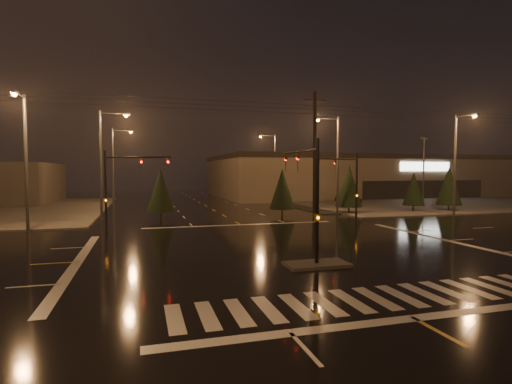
% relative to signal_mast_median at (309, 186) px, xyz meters
% --- Properties ---
extents(ground, '(140.00, 140.00, 0.00)m').
position_rel_signal_mast_median_xyz_m(ground, '(-0.00, 3.07, -3.75)').
color(ground, black).
rests_on(ground, ground).
extents(sidewalk_ne, '(36.00, 36.00, 0.12)m').
position_rel_signal_mast_median_xyz_m(sidewalk_ne, '(30.00, 33.07, -3.69)').
color(sidewalk_ne, '#43403C').
rests_on(sidewalk_ne, ground).
extents(median_island, '(3.00, 1.60, 0.15)m').
position_rel_signal_mast_median_xyz_m(median_island, '(-0.00, -0.93, -3.68)').
color(median_island, '#43403C').
rests_on(median_island, ground).
extents(crosswalk, '(15.00, 2.60, 0.01)m').
position_rel_signal_mast_median_xyz_m(crosswalk, '(-0.00, -5.93, -3.75)').
color(crosswalk, beige).
rests_on(crosswalk, ground).
extents(stop_bar_near, '(16.00, 0.50, 0.01)m').
position_rel_signal_mast_median_xyz_m(stop_bar_near, '(-0.00, -7.93, -3.75)').
color(stop_bar_near, beige).
rests_on(stop_bar_near, ground).
extents(stop_bar_far, '(16.00, 0.50, 0.01)m').
position_rel_signal_mast_median_xyz_m(stop_bar_far, '(-0.00, 14.07, -3.75)').
color(stop_bar_far, beige).
rests_on(stop_bar_far, ground).
extents(parking_lot, '(50.00, 24.00, 0.08)m').
position_rel_signal_mast_median_xyz_m(parking_lot, '(35.00, 31.07, -3.71)').
color(parking_lot, black).
rests_on(parking_lot, ground).
extents(retail_building, '(60.20, 28.30, 7.20)m').
position_rel_signal_mast_median_xyz_m(retail_building, '(35.00, 49.06, 0.09)').
color(retail_building, '#6D5E4D').
rests_on(retail_building, ground).
extents(signal_mast_median, '(0.25, 4.59, 6.00)m').
position_rel_signal_mast_median_xyz_m(signal_mast_median, '(0.00, 0.00, 0.00)').
color(signal_mast_median, black).
rests_on(signal_mast_median, ground).
extents(signal_mast_ne, '(4.84, 1.86, 6.00)m').
position_rel_signal_mast_median_xyz_m(signal_mast_ne, '(9.50, 13.21, 0.04)').
color(signal_mast_ne, black).
rests_on(signal_mast_ne, ground).
extents(signal_mast_nw, '(4.84, 1.86, 6.00)m').
position_rel_signal_mast_median_xyz_m(signal_mast_nw, '(-9.50, 13.21, 0.04)').
color(signal_mast_nw, black).
rests_on(signal_mast_nw, ground).
extents(streetlight_1, '(2.77, 0.32, 10.00)m').
position_rel_signal_mast_median_xyz_m(streetlight_1, '(-11.18, 21.07, 2.05)').
color(streetlight_1, '#38383A').
rests_on(streetlight_1, ground).
extents(streetlight_2, '(2.77, 0.32, 10.00)m').
position_rel_signal_mast_median_xyz_m(streetlight_2, '(-11.18, 37.07, 2.05)').
color(streetlight_2, '#38383A').
rests_on(streetlight_2, ground).
extents(streetlight_3, '(2.77, 0.32, 10.00)m').
position_rel_signal_mast_median_xyz_m(streetlight_3, '(11.18, 19.07, 2.05)').
color(streetlight_3, '#38383A').
rests_on(streetlight_3, ground).
extents(streetlight_4, '(2.77, 0.32, 10.00)m').
position_rel_signal_mast_median_xyz_m(streetlight_4, '(11.18, 39.07, 2.05)').
color(streetlight_4, '#38383A').
rests_on(streetlight_4, ground).
extents(streetlight_5, '(0.32, 2.77, 10.00)m').
position_rel_signal_mast_median_xyz_m(streetlight_5, '(-16.00, 14.26, 2.05)').
color(streetlight_5, '#38383A').
rests_on(streetlight_5, ground).
extents(streetlight_6, '(0.32, 2.77, 10.00)m').
position_rel_signal_mast_median_xyz_m(streetlight_6, '(22.00, 14.26, 2.05)').
color(streetlight_6, '#38383A').
rests_on(streetlight_6, ground).
extents(utility_pole_1, '(2.20, 0.32, 12.00)m').
position_rel_signal_mast_median_xyz_m(utility_pole_1, '(8.00, 17.07, 2.38)').
color(utility_pole_1, black).
rests_on(utility_pole_1, ground).
extents(conifer_0, '(2.81, 2.81, 5.08)m').
position_rel_signal_mast_median_xyz_m(conifer_0, '(13.23, 19.79, -0.86)').
color(conifer_0, black).
rests_on(conifer_0, ground).
extents(conifer_1, '(2.34, 2.34, 4.36)m').
position_rel_signal_mast_median_xyz_m(conifer_1, '(20.97, 19.41, -1.23)').
color(conifer_1, black).
rests_on(conifer_1, ground).
extents(conifer_2, '(2.76, 2.76, 5.02)m').
position_rel_signal_mast_median_xyz_m(conifer_2, '(25.15, 18.81, -0.90)').
color(conifer_2, black).
rests_on(conifer_2, ground).
extents(conifer_3, '(2.56, 2.56, 4.71)m').
position_rel_signal_mast_median_xyz_m(conifer_3, '(-6.23, 19.85, -1.05)').
color(conifer_3, black).
rests_on(conifer_3, ground).
extents(conifer_4, '(2.57, 2.57, 4.71)m').
position_rel_signal_mast_median_xyz_m(conifer_4, '(5.56, 19.38, -1.05)').
color(conifer_4, black).
rests_on(conifer_4, ground).
extents(car_parked, '(3.33, 4.00, 1.29)m').
position_rel_signal_mast_median_xyz_m(car_parked, '(19.96, 31.99, -3.11)').
color(car_parked, black).
rests_on(car_parked, ground).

